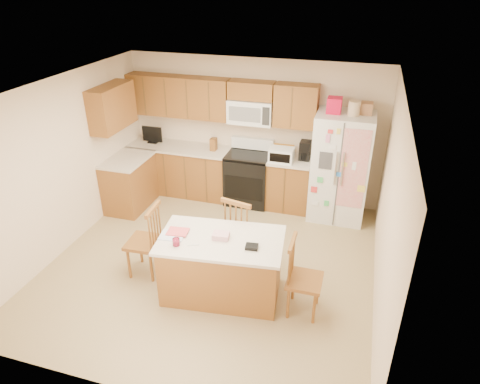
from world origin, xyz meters
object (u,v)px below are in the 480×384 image
(windsor_chair_right, at_px, (303,279))
(windsor_chair_back, at_px, (242,232))
(stove, at_px, (249,177))
(island, at_px, (222,266))
(windsor_chair_left, at_px, (146,242))
(refrigerator, at_px, (340,166))

(windsor_chair_right, bearing_deg, windsor_chair_back, 143.18)
(stove, bearing_deg, island, -82.32)
(windsor_chair_right, bearing_deg, windsor_chair_left, 175.90)
(refrigerator, bearing_deg, windsor_chair_right, -94.52)
(refrigerator, height_order, island, refrigerator)
(stove, xyz_separation_m, refrigerator, (1.57, -0.06, 0.45))
(island, height_order, windsor_chair_right, windsor_chair_right)
(stove, relative_size, refrigerator, 0.55)
(refrigerator, xyz_separation_m, windsor_chair_back, (-1.17, -1.75, -0.41))
(windsor_chair_right, bearing_deg, island, 177.96)
(windsor_chair_left, bearing_deg, refrigerator, 44.57)
(island, relative_size, windsor_chair_left, 1.54)
(windsor_chair_left, relative_size, windsor_chair_back, 0.97)
(stove, distance_m, refrigerator, 1.63)
(refrigerator, bearing_deg, windsor_chair_left, -135.43)
(windsor_chair_back, bearing_deg, windsor_chair_right, -36.82)
(refrigerator, height_order, windsor_chair_back, refrigerator)
(refrigerator, bearing_deg, island, -116.82)
(windsor_chair_back, bearing_deg, refrigerator, 56.15)
(stove, relative_size, windsor_chair_back, 1.04)
(windsor_chair_left, bearing_deg, windsor_chair_back, 25.90)
(windsor_chair_right, bearing_deg, stove, 118.43)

